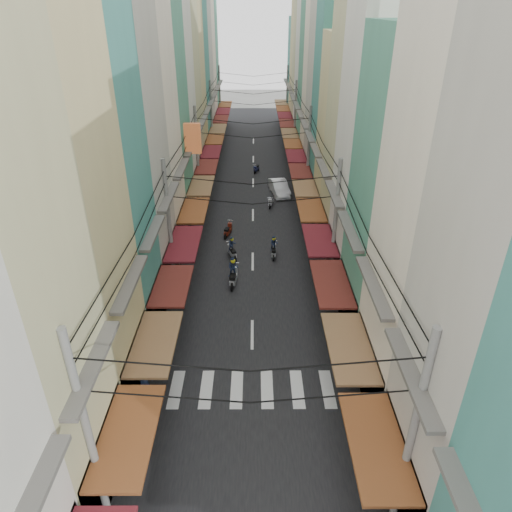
{
  "coord_description": "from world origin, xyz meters",
  "views": [
    {
      "loc": [
        0.14,
        -21.47,
        15.54
      ],
      "look_at": [
        0.22,
        2.59,
        2.31
      ],
      "focal_mm": 32.0,
      "sensor_mm": 36.0,
      "label": 1
    }
  ],
  "objects_px": {
    "white_car": "(279,194)",
    "market_umbrella": "(407,369)",
    "traffic_sign": "(351,281)",
    "bicycle": "(355,297)"
  },
  "relations": [
    {
      "from": "white_car",
      "to": "traffic_sign",
      "type": "height_order",
      "value": "traffic_sign"
    },
    {
      "from": "white_car",
      "to": "market_umbrella",
      "type": "distance_m",
      "value": 26.27
    },
    {
      "from": "white_car",
      "to": "market_umbrella",
      "type": "bearing_deg",
      "value": -90.96
    },
    {
      "from": "bicycle",
      "to": "traffic_sign",
      "type": "height_order",
      "value": "traffic_sign"
    },
    {
      "from": "white_car",
      "to": "bicycle",
      "type": "distance_m",
      "value": 17.65
    },
    {
      "from": "white_car",
      "to": "traffic_sign",
      "type": "distance_m",
      "value": 19.62
    },
    {
      "from": "bicycle",
      "to": "traffic_sign",
      "type": "xyz_separation_m",
      "value": [
        -0.84,
        -2.01,
        2.4
      ]
    },
    {
      "from": "market_umbrella",
      "to": "traffic_sign",
      "type": "distance_m",
      "value": 6.72
    },
    {
      "from": "white_car",
      "to": "market_umbrella",
      "type": "xyz_separation_m",
      "value": [
        4.04,
        -25.87,
        2.16
      ]
    },
    {
      "from": "market_umbrella",
      "to": "traffic_sign",
      "type": "xyz_separation_m",
      "value": [
        -1.1,
        6.62,
        0.24
      ]
    }
  ]
}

